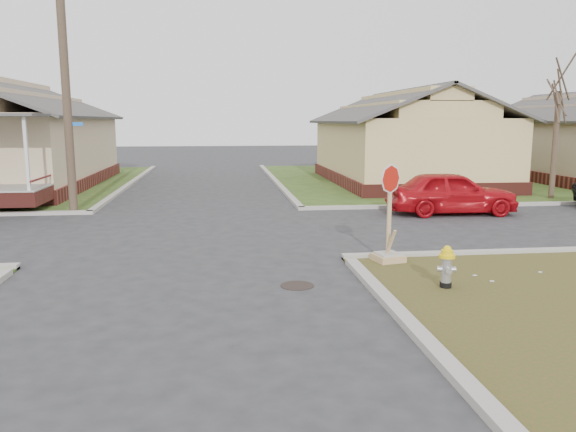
{
  "coord_description": "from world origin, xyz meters",
  "views": [
    {
      "loc": [
        0.78,
        -10.73,
        3.12
      ],
      "look_at": [
        2.21,
        1.0,
        1.1
      ],
      "focal_mm": 35.0,
      "sensor_mm": 36.0,
      "label": 1
    }
  ],
  "objects": [
    {
      "name": "ground",
      "position": [
        0.0,
        0.0,
        0.0
      ],
      "size": [
        120.0,
        120.0,
        0.0
      ],
      "primitive_type": "plane",
      "color": "#2A2A2C",
      "rests_on": "ground"
    },
    {
      "name": "curbs",
      "position": [
        0.0,
        5.0,
        0.0
      ],
      "size": [
        80.0,
        40.0,
        0.12
      ],
      "primitive_type": null,
      "color": "#A49E94",
      "rests_on": "ground"
    },
    {
      "name": "manhole",
      "position": [
        2.2,
        -0.5,
        0.01
      ],
      "size": [
        0.64,
        0.64,
        0.01
      ],
      "primitive_type": "cylinder",
      "color": "black",
      "rests_on": "ground"
    },
    {
      "name": "side_house_yellow",
      "position": [
        10.0,
        16.5,
        2.19
      ],
      "size": [
        7.6,
        11.6,
        4.7
      ],
      "color": "maroon",
      "rests_on": "ground"
    },
    {
      "name": "utility_pole",
      "position": [
        -4.2,
        8.9,
        4.66
      ],
      "size": [
        1.8,
        0.28,
        9.0
      ],
      "color": "#3B2C22",
      "rests_on": "ground"
    },
    {
      "name": "tree_mid_right",
      "position": [
        14.0,
        10.2,
        2.15
      ],
      "size": [
        0.22,
        0.22,
        4.2
      ],
      "primitive_type": "cylinder",
      "color": "#3B2C22",
      "rests_on": "verge_far_right"
    },
    {
      "name": "fire_hydrant",
      "position": [
        4.91,
        -1.08,
        0.49
      ],
      "size": [
        0.3,
        0.3,
        0.8
      ],
      "rotation": [
        0.0,
        0.0,
        -0.26
      ],
      "color": "black",
      "rests_on": "ground"
    },
    {
      "name": "stop_sign",
      "position": [
        4.43,
        0.97,
        0.51
      ],
      "size": [
        0.61,
        0.6,
        2.15
      ],
      "rotation": [
        0.0,
        0.0,
        0.23
      ],
      "color": "tan",
      "rests_on": "ground"
    },
    {
      "name": "red_sedan",
      "position": [
        8.51,
        7.18,
        0.73
      ],
      "size": [
        4.33,
        1.88,
        1.45
      ],
      "primitive_type": "imported",
      "rotation": [
        0.0,
        0.0,
        1.53
      ],
      "color": "#B20C14",
      "rests_on": "ground"
    }
  ]
}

